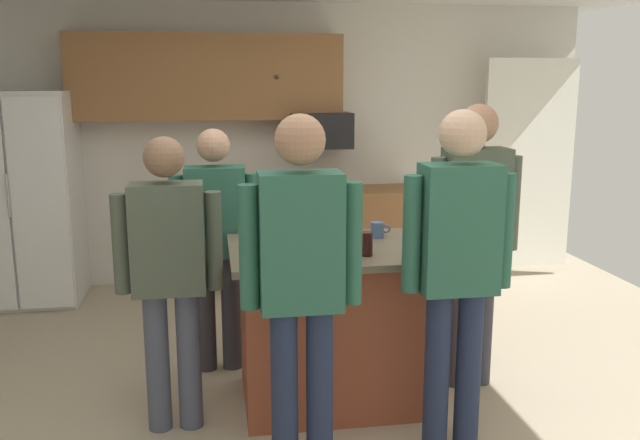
{
  "coord_description": "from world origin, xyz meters",
  "views": [
    {
      "loc": [
        -0.39,
        -3.63,
        1.9
      ],
      "look_at": [
        0.26,
        0.4,
        1.05
      ],
      "focal_mm": 37.87,
      "sensor_mm": 36.0,
      "label": 1
    }
  ],
  "objects_px": {
    "person_elder_center": "(301,274)",
    "serving_tray": "(323,240)",
    "person_guest_left": "(457,259)",
    "microwave_over_range": "(320,130)",
    "glass_pilsner": "(366,244)",
    "person_host_foreground": "(474,226)",
    "kitchen_island": "(328,324)",
    "glass_dark_ale": "(325,242)",
    "person_guest_by_door": "(216,235)",
    "refrigerator": "(22,199)",
    "mug_ceramic_white": "(378,230)",
    "person_guest_right": "(169,266)",
    "tumbler_amber": "(266,236)"
  },
  "relations": [
    {
      "from": "person_guest_right",
      "to": "glass_pilsner",
      "type": "distance_m",
      "value": 1.07
    },
    {
      "from": "person_host_foreground",
      "to": "glass_pilsner",
      "type": "height_order",
      "value": "person_host_foreground"
    },
    {
      "from": "person_elder_center",
      "to": "tumbler_amber",
      "type": "height_order",
      "value": "person_elder_center"
    },
    {
      "from": "refrigerator",
      "to": "microwave_over_range",
      "type": "xyz_separation_m",
      "value": [
        2.6,
        0.12,
        0.54
      ]
    },
    {
      "from": "glass_pilsner",
      "to": "microwave_over_range",
      "type": "bearing_deg",
      "value": 86.39
    },
    {
      "from": "person_guest_left",
      "to": "serving_tray",
      "type": "bearing_deg",
      "value": -3.06
    },
    {
      "from": "person_elder_center",
      "to": "serving_tray",
      "type": "bearing_deg",
      "value": 2.84
    },
    {
      "from": "kitchen_island",
      "to": "tumbler_amber",
      "type": "height_order",
      "value": "tumbler_amber"
    },
    {
      "from": "person_host_foreground",
      "to": "mug_ceramic_white",
      "type": "relative_size",
      "value": 14.01
    },
    {
      "from": "serving_tray",
      "to": "glass_dark_ale",
      "type": "bearing_deg",
      "value": -96.72
    },
    {
      "from": "kitchen_island",
      "to": "mug_ceramic_white",
      "type": "relative_size",
      "value": 9.06
    },
    {
      "from": "tumbler_amber",
      "to": "glass_pilsner",
      "type": "distance_m",
      "value": 0.6
    },
    {
      "from": "person_guest_left",
      "to": "tumbler_amber",
      "type": "bearing_deg",
      "value": 12.07
    },
    {
      "from": "person_guest_by_door",
      "to": "serving_tray",
      "type": "height_order",
      "value": "person_guest_by_door"
    },
    {
      "from": "glass_dark_ale",
      "to": "serving_tray",
      "type": "distance_m",
      "value": 0.22
    },
    {
      "from": "glass_pilsner",
      "to": "person_host_foreground",
      "type": "bearing_deg",
      "value": 22.07
    },
    {
      "from": "microwave_over_range",
      "to": "person_guest_by_door",
      "type": "distance_m",
      "value": 2.14
    },
    {
      "from": "serving_tray",
      "to": "glass_pilsner",
      "type": "bearing_deg",
      "value": -59.05
    },
    {
      "from": "person_guest_right",
      "to": "person_elder_center",
      "type": "bearing_deg",
      "value": -53.79
    },
    {
      "from": "microwave_over_range",
      "to": "person_guest_right",
      "type": "height_order",
      "value": "person_guest_right"
    },
    {
      "from": "person_guest_left",
      "to": "mug_ceramic_white",
      "type": "xyz_separation_m",
      "value": [
        -0.2,
        0.83,
        -0.03
      ]
    },
    {
      "from": "tumbler_amber",
      "to": "serving_tray",
      "type": "xyz_separation_m",
      "value": [
        0.34,
        0.04,
        -0.04
      ]
    },
    {
      "from": "microwave_over_range",
      "to": "person_guest_left",
      "type": "bearing_deg",
      "value": -86.19
    },
    {
      "from": "mug_ceramic_white",
      "to": "person_guest_left",
      "type": "bearing_deg",
      "value": -76.35
    },
    {
      "from": "kitchen_island",
      "to": "person_host_foreground",
      "type": "distance_m",
      "value": 1.07
    },
    {
      "from": "glass_dark_ale",
      "to": "glass_pilsner",
      "type": "distance_m",
      "value": 0.24
    },
    {
      "from": "person_host_foreground",
      "to": "person_guest_right",
      "type": "distance_m",
      "value": 1.83
    },
    {
      "from": "microwave_over_range",
      "to": "person_elder_center",
      "type": "distance_m",
      "value": 3.24
    },
    {
      "from": "microwave_over_range",
      "to": "serving_tray",
      "type": "xyz_separation_m",
      "value": [
        -0.35,
        -2.3,
        -0.48
      ]
    },
    {
      "from": "person_host_foreground",
      "to": "serving_tray",
      "type": "height_order",
      "value": "person_host_foreground"
    },
    {
      "from": "kitchen_island",
      "to": "glass_pilsner",
      "type": "xyz_separation_m",
      "value": [
        0.17,
        -0.22,
        0.53
      ]
    },
    {
      "from": "kitchen_island",
      "to": "person_elder_center",
      "type": "bearing_deg",
      "value": -108.81
    },
    {
      "from": "person_guest_by_door",
      "to": "person_guest_left",
      "type": "distance_m",
      "value": 1.69
    },
    {
      "from": "tumbler_amber",
      "to": "glass_dark_ale",
      "type": "xyz_separation_m",
      "value": [
        0.32,
        -0.17,
        -0.0
      ]
    },
    {
      "from": "kitchen_island",
      "to": "glass_dark_ale",
      "type": "relative_size",
      "value": 9.21
    },
    {
      "from": "refrigerator",
      "to": "mug_ceramic_white",
      "type": "height_order",
      "value": "refrigerator"
    },
    {
      "from": "mug_ceramic_white",
      "to": "person_guest_right",
      "type": "bearing_deg",
      "value": -162.85
    },
    {
      "from": "microwave_over_range",
      "to": "person_elder_center",
      "type": "height_order",
      "value": "person_elder_center"
    },
    {
      "from": "person_guest_by_door",
      "to": "glass_dark_ale",
      "type": "bearing_deg",
      "value": -7.21
    },
    {
      "from": "glass_dark_ale",
      "to": "person_guest_right",
      "type": "bearing_deg",
      "value": -175.15
    },
    {
      "from": "microwave_over_range",
      "to": "person_guest_right",
      "type": "relative_size",
      "value": 0.35
    },
    {
      "from": "person_host_foreground",
      "to": "tumbler_amber",
      "type": "xyz_separation_m",
      "value": [
        -1.27,
        -0.03,
        -0.01
      ]
    },
    {
      "from": "person_guest_by_door",
      "to": "person_host_foreground",
      "type": "relative_size",
      "value": 0.91
    },
    {
      "from": "microwave_over_range",
      "to": "tumbler_amber",
      "type": "xyz_separation_m",
      "value": [
        -0.7,
        -2.34,
        -0.43
      ]
    },
    {
      "from": "kitchen_island",
      "to": "person_guest_left",
      "type": "xyz_separation_m",
      "value": [
        0.54,
        -0.64,
        0.54
      ]
    },
    {
      "from": "person_guest_by_door",
      "to": "serving_tray",
      "type": "distance_m",
      "value": 0.79
    },
    {
      "from": "person_guest_by_door",
      "to": "glass_dark_ale",
      "type": "distance_m",
      "value": 0.92
    },
    {
      "from": "person_guest_left",
      "to": "person_host_foreground",
      "type": "relative_size",
      "value": 1.0
    },
    {
      "from": "microwave_over_range",
      "to": "person_host_foreground",
      "type": "distance_m",
      "value": 2.42
    },
    {
      "from": "microwave_over_range",
      "to": "mug_ceramic_white",
      "type": "distance_m",
      "value": 2.25
    }
  ]
}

